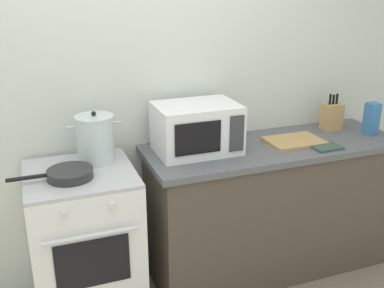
# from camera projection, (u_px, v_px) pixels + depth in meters

# --- Properties ---
(back_wall) EXTENTS (4.40, 0.10, 2.50)m
(back_wall) POSITION_uv_depth(u_px,v_px,m) (169.00, 90.00, 2.93)
(back_wall) COLOR silver
(back_wall) RESTS_ON ground_plane
(lower_cabinet_right) EXTENTS (1.64, 0.56, 0.88)m
(lower_cabinet_right) POSITION_uv_depth(u_px,v_px,m) (270.00, 210.00, 3.10)
(lower_cabinet_right) COLOR #4C4238
(lower_cabinet_right) RESTS_ON ground_plane
(countertop_right) EXTENTS (1.70, 0.60, 0.04)m
(countertop_right) POSITION_uv_depth(u_px,v_px,m) (275.00, 147.00, 2.94)
(countertop_right) COLOR #59595E
(countertop_right) RESTS_ON lower_cabinet_right
(stove) EXTENTS (0.60, 0.64, 0.92)m
(stove) POSITION_uv_depth(u_px,v_px,m) (86.00, 244.00, 2.66)
(stove) COLOR white
(stove) RESTS_ON ground_plane
(stock_pot) EXTENTS (0.31, 0.22, 0.31)m
(stock_pot) POSITION_uv_depth(u_px,v_px,m) (96.00, 139.00, 2.61)
(stock_pot) COLOR silver
(stock_pot) RESTS_ON stove
(frying_pan) EXTENTS (0.45, 0.25, 0.05)m
(frying_pan) POSITION_uv_depth(u_px,v_px,m) (69.00, 174.00, 2.42)
(frying_pan) COLOR #28282B
(frying_pan) RESTS_ON stove
(microwave) EXTENTS (0.50, 0.37, 0.30)m
(microwave) POSITION_uv_depth(u_px,v_px,m) (197.00, 128.00, 2.76)
(microwave) COLOR white
(microwave) RESTS_ON countertop_right
(cutting_board) EXTENTS (0.36, 0.26, 0.02)m
(cutting_board) POSITION_uv_depth(u_px,v_px,m) (294.00, 141.00, 2.96)
(cutting_board) COLOR tan
(cutting_board) RESTS_ON countertop_right
(knife_block) EXTENTS (0.13, 0.10, 0.26)m
(knife_block) POSITION_uv_depth(u_px,v_px,m) (332.00, 117.00, 3.18)
(knife_block) COLOR tan
(knife_block) RESTS_ON countertop_right
(pasta_box) EXTENTS (0.08, 0.08, 0.22)m
(pasta_box) POSITION_uv_depth(u_px,v_px,m) (372.00, 119.00, 3.09)
(pasta_box) COLOR teal
(pasta_box) RESTS_ON countertop_right
(oven_mitt) EXTENTS (0.18, 0.14, 0.02)m
(oven_mitt) POSITION_uv_depth(u_px,v_px,m) (326.00, 147.00, 2.86)
(oven_mitt) COLOR #384C42
(oven_mitt) RESTS_ON countertop_right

